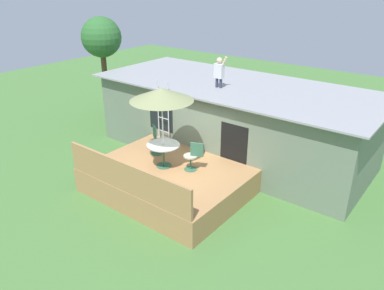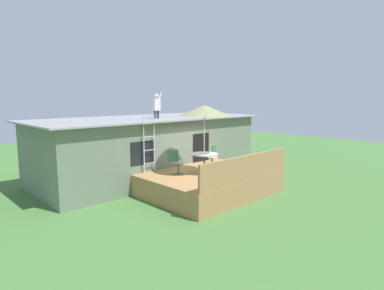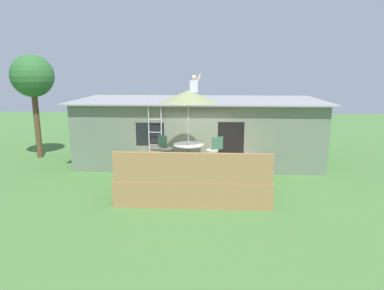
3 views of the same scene
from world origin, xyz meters
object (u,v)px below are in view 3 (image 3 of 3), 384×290
at_px(patio_umbrella, 188,96).
at_px(person_figure, 194,86).
at_px(patio_table, 188,149).
at_px(patio_chair_right, 214,150).
at_px(backyard_tree, 33,77).
at_px(patio_chair_left, 165,148).
at_px(step_ladder, 155,126).

relative_size(patio_umbrella, person_figure, 2.29).
bearing_deg(patio_table, patio_chair_right, 22.93).
relative_size(patio_table, backyard_tree, 0.22).
distance_m(patio_table, patio_chair_left, 1.05).
bearing_deg(backyard_tree, patio_chair_left, -27.06).
bearing_deg(patio_chair_left, patio_chair_right, 26.87).
bearing_deg(patio_umbrella, patio_chair_right, 22.93).
bearing_deg(patio_chair_left, person_figure, 102.51).
xyz_separation_m(patio_chair_left, backyard_tree, (-6.26, 3.20, 2.38)).
bearing_deg(patio_umbrella, backyard_tree, 152.04).
relative_size(step_ladder, patio_chair_right, 2.39).
bearing_deg(patio_chair_right, patio_chair_left, -30.08).
distance_m(patio_umbrella, person_figure, 2.92).
xyz_separation_m(step_ladder, patio_chair_right, (2.25, -1.19, -0.64)).
xyz_separation_m(patio_umbrella, person_figure, (0.05, 2.92, 0.18)).
relative_size(patio_umbrella, patio_chair_right, 2.76).
bearing_deg(patio_chair_left, step_ladder, 151.71).
height_order(step_ladder, person_figure, person_figure).
distance_m(patio_table, patio_umbrella, 1.76).
bearing_deg(patio_umbrella, step_ladder, 131.51).
height_order(patio_umbrella, patio_chair_right, patio_umbrella).
bearing_deg(patio_chair_left, patio_table, 0.00).
bearing_deg(patio_chair_right, backyard_tree, -46.06).
relative_size(patio_table, person_figure, 0.94).
xyz_separation_m(patio_table, step_ladder, (-1.38, 1.56, 0.51)).
distance_m(step_ladder, backyard_tree, 6.41).
height_order(person_figure, patio_chair_right, person_figure).
distance_m(patio_table, patio_chair_right, 0.95).
height_order(step_ladder, patio_chair_left, step_ladder).
bearing_deg(patio_chair_right, person_figure, -95.17).
xyz_separation_m(patio_table, backyard_tree, (-7.13, 3.78, 2.25)).
distance_m(patio_umbrella, patio_chair_right, 2.11).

